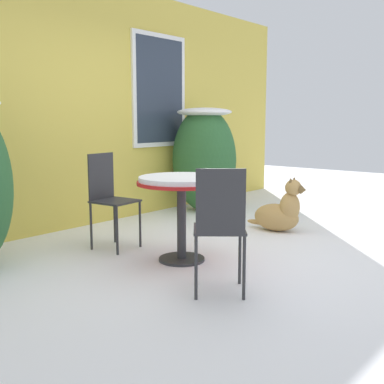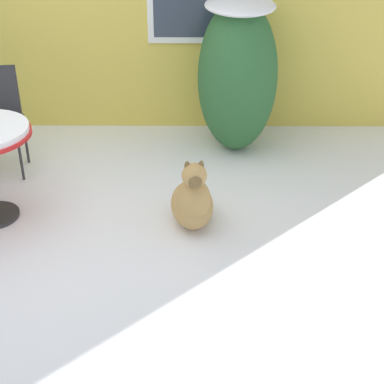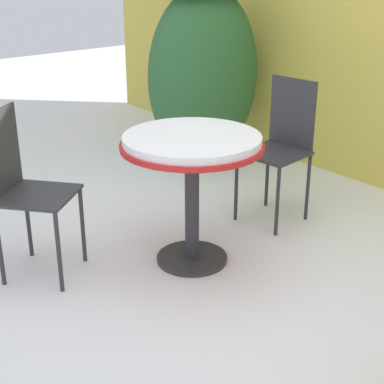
{
  "view_description": "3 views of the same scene",
  "coord_description": "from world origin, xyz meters",
  "views": [
    {
      "loc": [
        -3.73,
        -2.5,
        1.29
      ],
      "look_at": [
        0.0,
        0.6,
        0.55
      ],
      "focal_mm": 45.0,
      "sensor_mm": 36.0,
      "label": 1
    },
    {
      "loc": [
        1.13,
        -3.71,
        2.52
      ],
      "look_at": [
        1.11,
        0.25,
        0.27
      ],
      "focal_mm": 55.0,
      "sensor_mm": 36.0,
      "label": 2
    },
    {
      "loc": [
        1.89,
        -1.66,
        1.72
      ],
      "look_at": [
        -0.5,
        0.31,
        0.44
      ],
      "focal_mm": 55.0,
      "sensor_mm": 36.0,
      "label": 3
    }
  ],
  "objects": [
    {
      "name": "ground_plane",
      "position": [
        0.0,
        0.0,
        0.0
      ],
      "size": [
        16.0,
        16.0,
        0.0
      ],
      "primitive_type": "plane",
      "color": "white"
    },
    {
      "name": "shrub_left",
      "position": [
        -1.87,
        1.57,
        0.78
      ],
      "size": [
        0.71,
        1.05,
        1.48
      ],
      "color": "#2D6033",
      "rests_on": "ground_plane"
    },
    {
      "name": "patio_table",
      "position": [
        -0.5,
        0.31,
        0.65
      ],
      "size": [
        0.8,
        0.8,
        0.78
      ],
      "color": "#2D2D30",
      "rests_on": "ground_plane"
    },
    {
      "name": "patio_chair_near_table",
      "position": [
        -0.61,
        1.16,
        0.53
      ],
      "size": [
        0.42,
        0.42,
        0.95
      ],
      "rotation": [
        0.0,
        0.0,
        0.11
      ],
      "color": "#2D2D30",
      "rests_on": "ground_plane"
    },
    {
      "name": "patio_chair_far_side",
      "position": [
        -0.98,
        -0.48,
        0.53
      ],
      "size": [
        0.53,
        0.53,
        0.95
      ],
      "rotation": [
        0.0,
        0.0,
        2.25
      ],
      "color": "#2D2D30",
      "rests_on": "ground_plane"
    }
  ]
}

